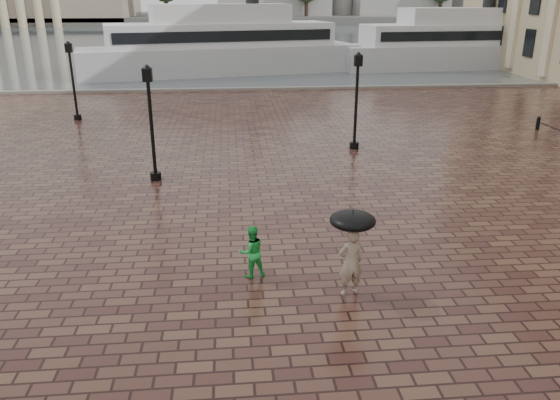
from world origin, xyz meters
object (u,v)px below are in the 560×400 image
at_px(ferry_far, 458,43).
at_px(adult_pedestrian, 351,262).
at_px(child_pedestrian, 252,252).
at_px(ferry_near, 221,45).
at_px(street_lamps, 186,98).

bearing_deg(ferry_far, adult_pedestrian, -120.43).
relative_size(adult_pedestrian, child_pedestrian, 1.23).
bearing_deg(ferry_near, ferry_far, -7.52).
bearing_deg(street_lamps, adult_pedestrian, -72.03).
distance_m(ferry_near, ferry_far, 24.11).
height_order(street_lamps, child_pedestrian, street_lamps).
bearing_deg(adult_pedestrian, street_lamps, -84.74).
distance_m(adult_pedestrian, ferry_far, 48.71).
height_order(adult_pedestrian, ferry_near, ferry_near).
height_order(adult_pedestrian, child_pedestrian, adult_pedestrian).
bearing_deg(child_pedestrian, street_lamps, -96.59).
height_order(street_lamps, ferry_near, ferry_near).
relative_size(street_lamps, adult_pedestrian, 8.89).
xyz_separation_m(street_lamps, ferry_far, (25.49, 29.19, 0.08)).
distance_m(street_lamps, child_pedestrian, 14.08).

